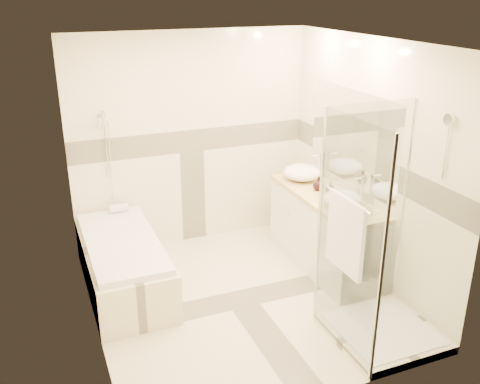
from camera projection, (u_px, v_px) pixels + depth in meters
name	position (u px, v px, depth m)	size (l,w,h in m)	color
room	(245.00, 180.00, 4.94)	(2.82, 3.02, 2.52)	beige
bathtub	(123.00, 262.00, 5.45)	(0.75, 1.70, 0.56)	beige
vanity	(325.00, 230.00, 5.87)	(0.58, 1.62, 0.85)	white
shower_enclosure	(371.00, 286.00, 4.64)	(0.96, 0.93, 2.04)	beige
vessel_sink_near	(302.00, 172.00, 6.13)	(0.43, 0.43, 0.17)	white
vessel_sink_far	(342.00, 199.00, 5.39)	(0.39, 0.39, 0.16)	white
faucet_near	(319.00, 164.00, 6.18)	(0.11, 0.03, 0.28)	silver
faucet_far	(361.00, 188.00, 5.44)	(0.12, 0.03, 0.29)	silver
amenity_bottle_a	(330.00, 190.00, 5.59)	(0.08, 0.08, 0.18)	black
amenity_bottle_b	(318.00, 184.00, 5.81)	(0.12, 0.12, 0.15)	black
folded_towels	(296.00, 172.00, 6.26)	(0.16, 0.27, 0.09)	white
rolled_towel	(119.00, 208.00, 5.99)	(0.09, 0.09, 0.21)	white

